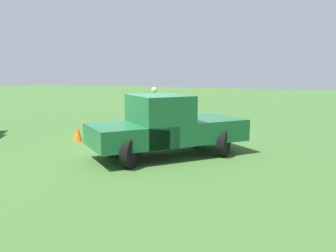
% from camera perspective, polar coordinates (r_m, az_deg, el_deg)
% --- Properties ---
extents(ground_plane, '(80.00, 80.00, 0.00)m').
position_cam_1_polar(ground_plane, '(11.51, -3.47, -3.95)').
color(ground_plane, '#3D662D').
extents(pickup_truck, '(4.66, 4.38, 1.82)m').
position_cam_1_polar(pickup_truck, '(10.65, -0.56, 0.18)').
color(pickup_truck, black).
rests_on(pickup_truck, ground_plane).
extents(person_bystander, '(0.45, 0.45, 1.81)m').
position_cam_1_polar(person_bystander, '(15.45, -2.15, 3.19)').
color(person_bystander, '#7A6B51').
rests_on(person_bystander, ground_plane).
extents(traffic_cone, '(0.32, 0.32, 0.55)m').
position_cam_1_polar(traffic_cone, '(13.47, -13.91, -1.13)').
color(traffic_cone, orange).
rests_on(traffic_cone, ground_plane).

